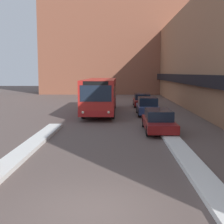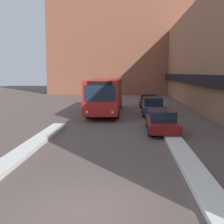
{
  "view_description": "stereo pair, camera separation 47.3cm",
  "coord_description": "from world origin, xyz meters",
  "views": [
    {
      "loc": [
        0.77,
        -7.86,
        3.65
      ],
      "look_at": [
        0.42,
        6.2,
        1.88
      ],
      "focal_mm": 50.0,
      "sensor_mm": 36.0,
      "label": 1
    },
    {
      "loc": [
        1.25,
        -7.84,
        3.65
      ],
      "look_at": [
        0.42,
        6.2,
        1.88
      ],
      "focal_mm": 50.0,
      "sensor_mm": 36.0,
      "label": 2
    }
  ],
  "objects": [
    {
      "name": "building_row_right",
      "position": [
        9.98,
        24.0,
        5.28
      ],
      "size": [
        5.5,
        60.0,
        10.6
      ],
      "color": "#996B4C",
      "rests_on": "ground_plane"
    },
    {
      "name": "snow_bank_left",
      "position": [
        -3.6,
        4.85,
        0.1
      ],
      "size": [
        0.9,
        16.52,
        0.19
      ],
      "color": "silver",
      "rests_on": "ground_plane"
    },
    {
      "name": "snow_bank_right",
      "position": [
        3.6,
        2.88,
        0.09
      ],
      "size": [
        0.9,
        18.09,
        0.19
      ],
      "color": "silver",
      "rests_on": "ground_plane"
    },
    {
      "name": "parked_car_front",
      "position": [
        3.2,
        11.49,
        0.69
      ],
      "size": [
        1.8,
        4.87,
        1.37
      ],
      "color": "maroon",
      "rests_on": "ground_plane"
    },
    {
      "name": "parked_car_back",
      "position": [
        3.2,
        26.23,
        0.7
      ],
      "size": [
        1.85,
        4.66,
        1.4
      ],
      "color": "maroon",
      "rests_on": "ground_plane"
    },
    {
      "name": "building_backdrop_far",
      "position": [
        0.0,
        48.67,
        9.48
      ],
      "size": [
        26.0,
        8.0,
        18.96
      ],
      "color": "brown",
      "rests_on": "ground_plane"
    },
    {
      "name": "parked_car_middle",
      "position": [
        3.2,
        19.25,
        0.76
      ],
      "size": [
        1.82,
        4.47,
        1.54
      ],
      "color": "navy",
      "rests_on": "ground_plane"
    },
    {
      "name": "ground_plane",
      "position": [
        0.0,
        0.0,
        0.0
      ],
      "size": [
        160.0,
        160.0,
        0.0
      ],
      "primitive_type": "plane",
      "color": "brown"
    },
    {
      "name": "city_bus",
      "position": [
        -0.99,
        20.6,
        1.68
      ],
      "size": [
        2.66,
        11.91,
        3.09
      ],
      "color": "red",
      "rests_on": "ground_plane"
    }
  ]
}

